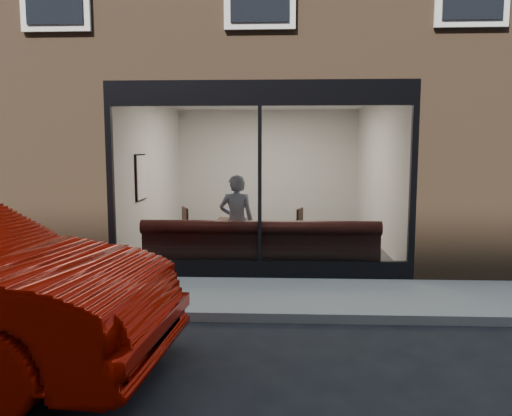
{
  "coord_description": "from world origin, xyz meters",
  "views": [
    {
      "loc": [
        0.3,
        -5.99,
        2.13
      ],
      "look_at": [
        -0.08,
        2.4,
        1.12
      ],
      "focal_mm": 35.0,
      "sensor_mm": 36.0,
      "label": 1
    }
  ],
  "objects_px": {
    "cafe_table_left": "(232,220)",
    "cafe_chair_left": "(176,243)",
    "cafe_chair_right": "(290,243)",
    "cafe_table_right": "(351,225)",
    "banquette": "(261,259)",
    "person": "(236,222)"
  },
  "relations": [
    {
      "from": "cafe_table_left",
      "to": "person",
      "type": "bearing_deg",
      "value": -79.8
    },
    {
      "from": "banquette",
      "to": "cafe_table_right",
      "type": "relative_size",
      "value": 6.52
    },
    {
      "from": "cafe_table_left",
      "to": "cafe_chair_left",
      "type": "bearing_deg",
      "value": 172.3
    },
    {
      "from": "cafe_table_left",
      "to": "cafe_chair_right",
      "type": "distance_m",
      "value": 1.28
    },
    {
      "from": "banquette",
      "to": "cafe_chair_right",
      "type": "bearing_deg",
      "value": 68.95
    },
    {
      "from": "person",
      "to": "cafe_table_right",
      "type": "height_order",
      "value": "person"
    },
    {
      "from": "cafe_table_left",
      "to": "cafe_table_right",
      "type": "relative_size",
      "value": 0.9
    },
    {
      "from": "cafe_table_left",
      "to": "cafe_table_right",
      "type": "height_order",
      "value": "cafe_table_right"
    },
    {
      "from": "cafe_table_left",
      "to": "cafe_table_right",
      "type": "bearing_deg",
      "value": -15.67
    },
    {
      "from": "banquette",
      "to": "person",
      "type": "xyz_separation_m",
      "value": [
        -0.44,
        0.26,
        0.61
      ]
    },
    {
      "from": "cafe_chair_left",
      "to": "cafe_chair_right",
      "type": "distance_m",
      "value": 2.29
    },
    {
      "from": "person",
      "to": "cafe_chair_left",
      "type": "height_order",
      "value": "person"
    },
    {
      "from": "cafe_table_left",
      "to": "cafe_chair_left",
      "type": "distance_m",
      "value": 1.26
    },
    {
      "from": "person",
      "to": "cafe_table_right",
      "type": "distance_m",
      "value": 2.07
    },
    {
      "from": "person",
      "to": "cafe_table_left",
      "type": "xyz_separation_m",
      "value": [
        -0.16,
        0.91,
        -0.1
      ]
    },
    {
      "from": "cafe_table_right",
      "to": "cafe_chair_left",
      "type": "height_order",
      "value": "cafe_table_right"
    },
    {
      "from": "cafe_table_left",
      "to": "cafe_chair_left",
      "type": "height_order",
      "value": "cafe_table_left"
    },
    {
      "from": "cafe_table_right",
      "to": "cafe_chair_left",
      "type": "relative_size",
      "value": 1.4
    },
    {
      "from": "cafe_chair_right",
      "to": "cafe_chair_left",
      "type": "bearing_deg",
      "value": 18.55
    },
    {
      "from": "cafe_table_left",
      "to": "cafe_table_right",
      "type": "xyz_separation_m",
      "value": [
        2.21,
        -0.62,
        0.0
      ]
    },
    {
      "from": "cafe_chair_left",
      "to": "banquette",
      "type": "bearing_deg",
      "value": 119.87
    },
    {
      "from": "cafe_table_left",
      "to": "banquette",
      "type": "bearing_deg",
      "value": -62.83
    }
  ]
}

